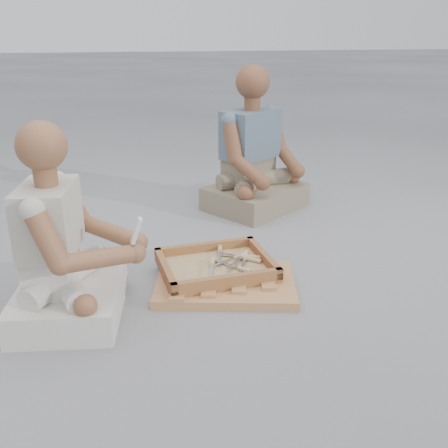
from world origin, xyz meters
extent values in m
plane|color=gray|center=(0.00, 0.00, 0.00)|extent=(60.00, 60.00, 0.00)
cube|color=#A0743E|center=(-0.03, 0.12, 0.02)|extent=(0.73, 0.58, 0.04)
cube|color=brown|center=(-0.06, 0.22, 0.05)|extent=(0.55, 0.45, 0.02)
cube|color=brown|center=(-0.07, 0.41, 0.08)|extent=(0.53, 0.07, 0.05)
cube|color=brown|center=(-0.04, 0.03, 0.08)|extent=(0.53, 0.07, 0.05)
cube|color=brown|center=(0.19, 0.24, 0.08)|extent=(0.06, 0.42, 0.05)
cube|color=brown|center=(-0.30, 0.20, 0.08)|extent=(0.06, 0.42, 0.05)
cube|color=tan|center=(-0.06, 0.22, 0.06)|extent=(0.48, 0.39, 0.01)
cube|color=silver|center=(0.05, 0.30, 0.08)|extent=(0.14, 0.07, 0.00)
cylinder|color=#A57F57|center=(0.15, 0.26, 0.08)|extent=(0.07, 0.05, 0.02)
cube|color=silver|center=(-0.01, 0.22, 0.08)|extent=(0.11, 0.13, 0.00)
cylinder|color=#A57F57|center=(0.06, 0.13, 0.08)|extent=(0.06, 0.07, 0.02)
cube|color=silver|center=(0.06, 0.30, 0.08)|extent=(0.12, 0.11, 0.00)
cylinder|color=#A57F57|center=(0.14, 0.22, 0.08)|extent=(0.07, 0.06, 0.02)
cube|color=silver|center=(-0.02, 0.28, 0.09)|extent=(0.05, 0.15, 0.00)
cylinder|color=#A57F57|center=(0.00, 0.39, 0.09)|extent=(0.04, 0.07, 0.02)
cube|color=silver|center=(0.03, 0.20, 0.09)|extent=(0.11, 0.12, 0.00)
cylinder|color=#A57F57|center=(0.10, 0.28, 0.09)|extent=(0.06, 0.07, 0.02)
cube|color=silver|center=(-0.10, 0.13, 0.08)|extent=(0.05, 0.15, 0.00)
cylinder|color=#A57F57|center=(-0.07, 0.24, 0.08)|extent=(0.04, 0.07, 0.02)
cube|color=silver|center=(0.06, 0.17, 0.08)|extent=(0.08, 0.14, 0.00)
cylinder|color=#A57F57|center=(0.11, 0.27, 0.08)|extent=(0.05, 0.07, 0.02)
cube|color=silver|center=(-0.01, 0.25, 0.07)|extent=(0.14, 0.08, 0.00)
cylinder|color=#A57F57|center=(0.08, 0.30, 0.07)|extent=(0.07, 0.05, 0.02)
cube|color=tan|center=(-0.26, 0.40, 0.00)|extent=(0.02, 0.02, 0.00)
cube|color=tan|center=(0.26, 0.48, 0.00)|extent=(0.02, 0.02, 0.00)
cube|color=tan|center=(0.27, 0.50, 0.00)|extent=(0.02, 0.02, 0.00)
cube|color=tan|center=(-0.35, 0.00, 0.00)|extent=(0.02, 0.02, 0.00)
cube|color=tan|center=(0.23, -0.08, 0.00)|extent=(0.02, 0.02, 0.00)
cube|color=tan|center=(0.10, 0.09, 0.00)|extent=(0.02, 0.02, 0.00)
cube|color=tan|center=(-0.19, 0.59, 0.00)|extent=(0.02, 0.02, 0.00)
cube|color=tan|center=(0.25, 0.29, 0.00)|extent=(0.02, 0.02, 0.00)
cube|color=tan|center=(-0.32, 0.34, 0.00)|extent=(0.02, 0.02, 0.00)
cube|color=tan|center=(0.14, 0.46, 0.00)|extent=(0.02, 0.02, 0.00)
cube|color=tan|center=(-0.03, 0.43, 0.00)|extent=(0.02, 0.02, 0.00)
cube|color=tan|center=(-0.28, 0.18, 0.00)|extent=(0.02, 0.02, 0.00)
cube|color=tan|center=(0.19, 0.05, 0.00)|extent=(0.02, 0.02, 0.00)
cube|color=tan|center=(0.01, 0.54, 0.00)|extent=(0.02, 0.02, 0.00)
cube|color=tan|center=(0.00, 0.17, 0.00)|extent=(0.02, 0.02, 0.00)
cube|color=silver|center=(-0.73, 0.05, 0.07)|extent=(0.50, 0.59, 0.14)
cube|color=silver|center=(-0.78, 0.06, 0.22)|extent=(0.23, 0.32, 0.16)
cube|color=beige|center=(-0.77, 0.05, 0.44)|extent=(0.25, 0.36, 0.27)
sphere|color=brown|center=(-0.76, 0.05, 0.73)|extent=(0.19, 0.19, 0.19)
sphere|color=brown|center=(-0.43, 0.05, 0.30)|extent=(0.09, 0.09, 0.09)
sphere|color=brown|center=(-0.45, -0.05, 0.30)|extent=(0.09, 0.09, 0.09)
cube|color=gray|center=(0.44, 1.19, 0.08)|extent=(0.77, 0.73, 0.16)
cube|color=gray|center=(0.40, 1.24, 0.25)|extent=(0.39, 0.36, 0.19)
cube|color=slate|center=(0.41, 1.23, 0.50)|extent=(0.44, 0.40, 0.31)
sphere|color=brown|center=(0.41, 1.22, 0.83)|extent=(0.22, 0.22, 0.22)
sphere|color=brown|center=(0.71, 1.12, 0.26)|extent=(0.10, 0.10, 0.10)
sphere|color=brown|center=(0.40, 0.91, 0.26)|extent=(0.10, 0.10, 0.10)
cube|color=silver|center=(-0.44, -0.05, 0.40)|extent=(0.05, 0.04, 0.10)
cube|color=black|center=(-0.44, -0.05, 0.41)|extent=(0.02, 0.03, 0.03)
camera|label=1|loc=(-0.53, -1.91, 1.13)|focal=40.00mm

